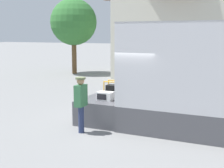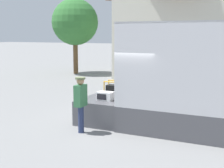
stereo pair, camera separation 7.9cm
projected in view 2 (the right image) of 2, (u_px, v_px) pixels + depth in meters
The scene contains 7 objects.
ground_plane at pixel (127, 123), 10.73m from camera, with size 160.00×160.00×0.00m, color gray.
tailgate_deck at pixel (107, 110), 10.99m from camera, with size 1.57×2.04×0.83m, color #4C4C51.
microwave at pixel (105, 96), 10.58m from camera, with size 0.54×0.38×0.28m.
portable_generator at pixel (114, 90), 11.31m from camera, with size 0.64×0.42×0.55m.
worker_person at pixel (81, 99), 9.59m from camera, with size 0.31×0.44×1.75m.
house_backdrop at pixel (190, 22), 21.59m from camera, with size 9.31×6.94×7.54m.
street_tree at pixel (75, 22), 23.58m from camera, with size 3.51×3.51×5.69m.
Camera 2 is at (3.91, -9.63, 3.06)m, focal length 50.00 mm.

